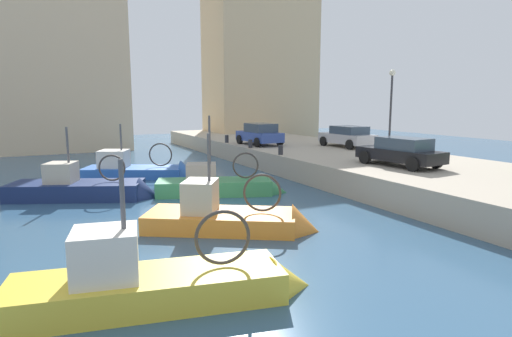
{
  "coord_description": "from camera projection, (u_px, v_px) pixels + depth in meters",
  "views": [
    {
      "loc": [
        -5.01,
        -15.34,
        4.3
      ],
      "look_at": [
        3.76,
        2.06,
        1.2
      ],
      "focal_mm": 30.07,
      "sensor_mm": 36.0,
      "label": 1
    }
  ],
  "objects": [
    {
      "name": "water_surface",
      "position": [
        193.0,
        214.0,
        16.43
      ],
      "size": [
        80.0,
        80.0,
        0.0
      ],
      "primitive_type": "plane",
      "color": "#335675",
      "rests_on": "ground"
    },
    {
      "name": "quay_wall",
      "position": [
        412.0,
        175.0,
        21.45
      ],
      "size": [
        9.0,
        56.0,
        1.2
      ],
      "primitive_type": "cube",
      "color": "#ADA08C",
      "rests_on": "ground"
    },
    {
      "name": "fishing_boat_navy",
      "position": [
        86.0,
        196.0,
        19.02
      ],
      "size": [
        6.64,
        4.29,
        4.05
      ],
      "color": "navy",
      "rests_on": "ground"
    },
    {
      "name": "fishing_boat_green",
      "position": [
        222.0,
        191.0,
        19.88
      ],
      "size": [
        6.18,
        3.61,
        4.37
      ],
      "color": "#388951",
      "rests_on": "ground"
    },
    {
      "name": "fishing_boat_yellow",
      "position": [
        164.0,
        296.0,
        9.19
      ],
      "size": [
        6.66,
        2.84,
        3.89
      ],
      "color": "gold",
      "rests_on": "ground"
    },
    {
      "name": "fishing_boat_blue",
      "position": [
        141.0,
        174.0,
        24.32
      ],
      "size": [
        6.52,
        4.62,
        3.94
      ],
      "color": "#2D60B7",
      "rests_on": "ground"
    },
    {
      "name": "fishing_boat_orange",
      "position": [
        234.0,
        226.0,
        14.4
      ],
      "size": [
        5.9,
        4.69,
        4.15
      ],
      "color": "orange",
      "rests_on": "ground"
    },
    {
      "name": "parked_car_black",
      "position": [
        401.0,
        151.0,
        20.35
      ],
      "size": [
        2.21,
        4.29,
        1.37
      ],
      "color": "black",
      "rests_on": "quay_wall"
    },
    {
      "name": "parked_car_blue",
      "position": [
        260.0,
        134.0,
        30.13
      ],
      "size": [
        2.17,
        3.89,
        1.52
      ],
      "color": "#334C9E",
      "rests_on": "quay_wall"
    },
    {
      "name": "parked_car_silver",
      "position": [
        348.0,
        136.0,
        28.77
      ],
      "size": [
        2.18,
        4.04,
        1.41
      ],
      "color": "#B7B7BC",
      "rests_on": "quay_wall"
    },
    {
      "name": "mooring_bollard_south",
      "position": [
        281.0,
        150.0,
        24.76
      ],
      "size": [
        0.28,
        0.28,
        0.55
      ],
      "primitive_type": "cylinder",
      "color": "#2D2D33",
      "rests_on": "quay_wall"
    },
    {
      "name": "mooring_bollard_mid",
      "position": [
        250.0,
        144.0,
        28.28
      ],
      "size": [
        0.28,
        0.28,
        0.55
      ],
      "primitive_type": "cylinder",
      "color": "#2D2D33",
      "rests_on": "quay_wall"
    },
    {
      "name": "mooring_bollard_north",
      "position": [
        227.0,
        139.0,
        31.81
      ],
      "size": [
        0.28,
        0.28,
        0.55
      ],
      "primitive_type": "cylinder",
      "color": "#2D2D33",
      "rests_on": "quay_wall"
    },
    {
      "name": "quay_streetlamp",
      "position": [
        391.0,
        98.0,
        24.38
      ],
      "size": [
        0.36,
        0.36,
        4.83
      ],
      "color": "#38383D",
      "rests_on": "quay_wall"
    },
    {
      "name": "waterfront_building_west_mid",
      "position": [
        260.0,
        49.0,
        43.4
      ],
      "size": [
        10.96,
        6.26,
        18.82
      ],
      "color": "#D1B284",
      "rests_on": "ground"
    },
    {
      "name": "waterfront_building_central",
      "position": [
        59.0,
        41.0,
        36.29
      ],
      "size": [
        10.97,
        6.52,
        18.53
      ],
      "color": "beige",
      "rests_on": "ground"
    }
  ]
}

